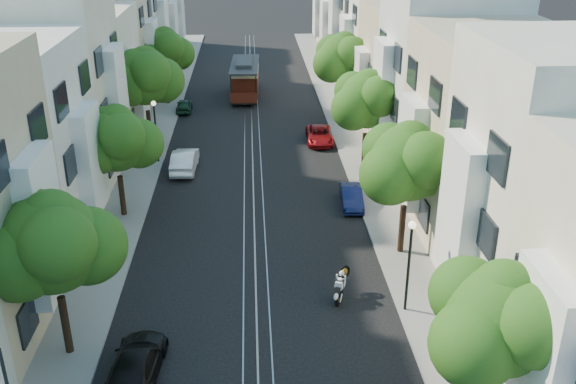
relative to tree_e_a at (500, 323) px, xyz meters
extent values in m
plane|color=black|center=(-7.26, 31.02, -4.40)|extent=(200.00, 200.00, 0.00)
cube|color=gray|center=(-0.01, 31.02, -4.34)|extent=(2.50, 80.00, 0.12)
cube|color=gray|center=(-14.51, 31.02, -4.34)|extent=(2.50, 80.00, 0.12)
cube|color=gray|center=(-7.81, 31.02, -4.39)|extent=(0.06, 80.00, 0.02)
cube|color=gray|center=(-7.26, 31.02, -4.39)|extent=(0.06, 80.00, 0.02)
cube|color=gray|center=(-6.71, 31.02, -4.39)|extent=(0.06, 80.00, 0.02)
cube|color=tan|center=(-7.26, 31.02, -4.40)|extent=(0.08, 80.00, 0.01)
cube|color=white|center=(0.94, -0.98, -0.41)|extent=(0.90, 3.04, 5.23)
cube|color=silver|center=(4.74, 7.02, 1.10)|extent=(7.00, 8.00, 11.00)
cube|color=white|center=(0.94, 7.02, 0.22)|extent=(0.90, 3.04, 6.05)
cube|color=beige|center=(4.74, 15.02, 0.60)|extent=(7.00, 8.00, 10.00)
cube|color=white|center=(0.94, 15.02, -0.20)|extent=(0.90, 3.04, 5.50)
cube|color=silver|center=(4.74, 23.02, 1.60)|extent=(7.00, 8.00, 12.00)
cube|color=white|center=(0.94, 23.02, 0.64)|extent=(0.90, 3.04, 6.60)
cube|color=#C6B28C|center=(4.74, 31.02, 0.10)|extent=(7.00, 8.00, 9.00)
cube|color=white|center=(0.94, 31.02, -0.62)|extent=(0.90, 3.04, 4.95)
cube|color=white|center=(4.74, 39.02, 0.85)|extent=(7.00, 8.00, 10.50)
cube|color=white|center=(0.94, 39.02, 0.01)|extent=(0.90, 3.04, 5.78)
cube|color=beige|center=(4.74, 47.02, 1.35)|extent=(7.00, 8.00, 11.50)
cube|color=white|center=(0.94, 47.02, 0.43)|extent=(0.90, 3.04, 6.32)
cube|color=silver|center=(4.74, 55.02, 0.35)|extent=(7.00, 8.00, 9.50)
cube|color=white|center=(0.94, 55.02, -0.41)|extent=(0.90, 3.04, 5.23)
cube|color=beige|center=(4.74, 63.02, 0.60)|extent=(7.00, 8.00, 10.00)
cube|color=white|center=(0.94, 63.02, -0.20)|extent=(0.90, 3.04, 5.50)
cube|color=white|center=(-15.46, 7.02, 0.13)|extent=(0.90, 3.04, 5.93)
cube|color=white|center=(-19.26, 15.02, 0.50)|extent=(7.00, 8.00, 9.80)
cube|color=white|center=(-15.46, 15.02, -0.28)|extent=(0.90, 3.04, 5.39)
cube|color=beige|center=(-19.26, 23.02, 1.48)|extent=(7.00, 8.00, 11.76)
cube|color=white|center=(-15.46, 23.02, 0.54)|extent=(0.90, 3.04, 6.47)
cube|color=silver|center=(-19.26, 31.02, 0.01)|extent=(7.00, 8.00, 8.82)
cube|color=white|center=(-15.46, 31.02, -0.69)|extent=(0.90, 3.04, 4.85)
cube|color=beige|center=(-19.26, 39.02, 0.75)|extent=(7.00, 8.00, 10.29)
cube|color=white|center=(-15.46, 39.02, -0.08)|extent=(0.90, 3.04, 5.66)
cube|color=silver|center=(-19.26, 47.02, 1.24)|extent=(7.00, 8.00, 11.27)
cube|color=white|center=(-15.46, 47.02, 0.34)|extent=(0.90, 3.04, 6.20)
cube|color=#C6B28C|center=(-19.26, 55.02, 0.26)|extent=(7.00, 8.00, 9.31)
cube|color=white|center=(-15.46, 55.02, -0.49)|extent=(0.90, 3.04, 5.12)
cube|color=white|center=(-19.26, 63.02, 0.50)|extent=(7.00, 8.00, 9.80)
cube|color=white|center=(-15.46, 63.02, -0.28)|extent=(0.90, 3.04, 5.39)
sphere|color=#1F4A12|center=(-0.06, 0.02, 0.08)|extent=(3.38, 3.38, 3.38)
sphere|color=#1F4A12|center=(1.04, 0.52, -0.32)|extent=(2.70, 2.70, 2.70)
sphere|color=#1F4A12|center=(-1.01, -0.68, -0.22)|extent=(2.64, 2.64, 2.64)
sphere|color=#1F4A12|center=(0.04, 0.12, 0.98)|extent=(2.03, 2.03, 2.03)
cylinder|color=black|center=(-0.06, 12.02, -3.05)|extent=(0.30, 0.30, 2.45)
sphere|color=#1F4A12|center=(-0.06, 12.02, 0.41)|extent=(3.64, 3.64, 3.64)
sphere|color=#1F4A12|center=(1.04, 12.52, 0.01)|extent=(2.91, 2.91, 2.91)
sphere|color=#1F4A12|center=(-1.01, 11.32, 0.11)|extent=(2.84, 2.84, 2.84)
sphere|color=#1F4A12|center=(0.04, 12.12, 1.31)|extent=(2.18, 2.18, 2.18)
cylinder|color=black|center=(-0.06, 23.02, -3.09)|extent=(0.30, 0.30, 2.38)
sphere|color=#1F4A12|center=(-0.06, 23.02, 0.28)|extent=(3.54, 3.54, 3.54)
sphere|color=#1F4A12|center=(1.04, 23.52, -0.12)|extent=(2.83, 2.83, 2.83)
sphere|color=#1F4A12|center=(-1.01, 22.32, -0.02)|extent=(2.76, 2.76, 2.76)
sphere|color=#1F4A12|center=(0.04, 23.12, 1.18)|extent=(2.12, 2.12, 2.12)
cylinder|color=black|center=(-0.06, 34.02, -3.02)|extent=(0.30, 0.30, 2.52)
sphere|color=#1F4A12|center=(-0.06, 34.02, 0.55)|extent=(3.74, 3.74, 3.74)
sphere|color=#1F4A12|center=(1.04, 34.52, 0.15)|extent=(3.00, 3.00, 3.00)
sphere|color=#1F4A12|center=(-1.01, 33.32, 0.25)|extent=(2.92, 2.92, 2.92)
sphere|color=#1F4A12|center=(0.04, 34.12, 1.45)|extent=(2.25, 2.25, 2.25)
cylinder|color=black|center=(-14.46, 5.02, -3.05)|extent=(0.30, 0.30, 2.45)
sphere|color=#1F4A12|center=(-14.46, 5.02, 0.41)|extent=(3.64, 3.64, 3.64)
sphere|color=#1F4A12|center=(-13.36, 5.52, 0.01)|extent=(2.91, 2.91, 2.91)
sphere|color=#1F4A12|center=(-15.41, 4.32, 0.11)|extent=(2.84, 2.84, 2.84)
sphere|color=#1F4A12|center=(-14.36, 5.12, 1.31)|extent=(2.18, 2.18, 2.18)
cylinder|color=black|center=(-14.46, 17.02, -3.14)|extent=(0.30, 0.30, 2.27)
sphere|color=#1F4A12|center=(-14.46, 17.02, 0.08)|extent=(3.38, 3.38, 3.38)
sphere|color=#1F4A12|center=(-13.36, 17.52, -0.32)|extent=(2.70, 2.70, 2.70)
sphere|color=#1F4A12|center=(-15.41, 16.32, -0.22)|extent=(2.64, 2.64, 2.64)
sphere|color=#1F4A12|center=(-14.36, 17.12, 0.98)|extent=(2.03, 2.03, 2.03)
cylinder|color=black|center=(-14.46, 28.02, -2.97)|extent=(0.30, 0.30, 2.62)
sphere|color=#1F4A12|center=(-14.46, 28.02, 0.75)|extent=(3.90, 3.90, 3.90)
sphere|color=#1F4A12|center=(-13.36, 28.52, 0.35)|extent=(3.12, 3.12, 3.12)
sphere|color=#1F4A12|center=(-15.41, 27.32, 0.45)|extent=(3.04, 3.04, 3.04)
sphere|color=#1F4A12|center=(-14.36, 28.12, 1.65)|extent=(2.34, 2.34, 2.34)
cylinder|color=black|center=(-14.46, 39.02, -3.09)|extent=(0.30, 0.30, 2.38)
sphere|color=#1F4A12|center=(-14.46, 39.02, 0.28)|extent=(3.54, 3.54, 3.54)
sphere|color=#1F4A12|center=(-13.36, 39.52, -0.12)|extent=(2.83, 2.83, 2.83)
sphere|color=#1F4A12|center=(-15.41, 38.32, -0.02)|extent=(2.76, 2.76, 2.76)
sphere|color=#1F4A12|center=(-14.36, 39.12, 1.18)|extent=(2.12, 2.12, 2.12)
cylinder|color=black|center=(-0.96, 7.02, -2.28)|extent=(0.12, 0.12, 4.00)
sphere|color=#FFF2CC|center=(-0.96, 7.02, -0.28)|extent=(0.32, 0.32, 0.32)
cylinder|color=black|center=(-13.56, 25.02, -2.28)|extent=(0.12, 0.12, 4.00)
sphere|color=#FFF2CC|center=(-13.56, 25.02, -0.28)|extent=(0.32, 0.32, 0.32)
torus|color=black|center=(-3.73, 7.73, -4.11)|extent=(0.38, 0.71, 0.71)
torus|color=black|center=(-3.34, 8.78, -3.45)|extent=(0.61, 0.52, 0.69)
ellipsoid|color=silver|center=(-3.55, 8.21, -3.62)|extent=(0.73, 1.05, 0.85)
ellipsoid|color=silver|center=(-3.64, 7.98, -3.44)|extent=(0.51, 0.62, 0.48)
cube|color=black|center=(-3.78, 7.62, -3.65)|extent=(0.36, 0.53, 0.35)
cube|color=silver|center=(-3.65, 7.95, -3.44)|extent=(0.48, 0.59, 0.22)
sphere|color=black|center=(-3.54, 8.24, -3.35)|extent=(0.25, 0.25, 0.25)
cube|color=black|center=(-7.76, 41.30, -3.96)|extent=(2.49, 7.83, 0.29)
cube|color=#50180D|center=(-7.76, 41.30, -2.80)|extent=(2.49, 4.92, 2.33)
cube|color=beige|center=(-7.76, 41.30, -1.93)|extent=(2.54, 4.98, 0.58)
cube|color=#2D2D30|center=(-7.76, 41.30, -1.54)|extent=(2.69, 7.84, 0.17)
cube|color=#2D2D30|center=(-7.76, 41.30, -1.30)|extent=(1.51, 4.41, 0.34)
imported|color=#0D1541|center=(-1.66, 17.60, -3.85)|extent=(1.33, 3.38, 1.10)
imported|color=maroon|center=(-2.37, 28.45, -3.84)|extent=(1.92, 4.04, 1.11)
imported|color=black|center=(-11.66, 3.50, -3.78)|extent=(2.03, 4.37, 1.24)
imported|color=white|center=(-11.66, 23.62, -3.71)|extent=(1.60, 4.23, 1.38)
imported|color=#143421|center=(-12.86, 36.71, -3.86)|extent=(1.33, 3.17, 1.07)
camera|label=1|loc=(-7.27, -15.44, 11.38)|focal=40.00mm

